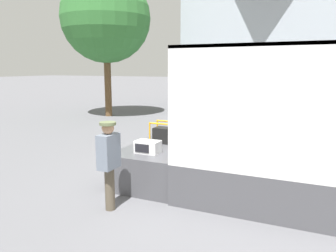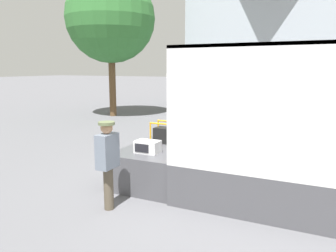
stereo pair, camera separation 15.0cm
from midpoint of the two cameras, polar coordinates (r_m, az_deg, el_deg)
The scene contains 7 objects.
ground_plane at distance 7.46m, azimuth 3.23°, elevation -10.29°, with size 160.00×160.00×0.00m, color slate.
tailgate_deck at distance 7.62m, azimuth -2.02°, elevation -6.66°, with size 1.49×2.26×0.80m, color #4C4C51.
microwave at distance 7.01m, azimuth -4.15°, elevation -3.64°, with size 0.51×0.35×0.26m.
portable_generator at distance 7.90m, azimuth -0.85°, elevation -1.57°, with size 0.68×0.45×0.51m.
worker_person at distance 6.05m, azimuth -10.98°, elevation -5.33°, with size 0.30×0.44×1.65m.
house_backdrop at distance 21.04m, azimuth 17.83°, elevation 15.97°, with size 9.34×7.84×9.63m.
street_tree at distance 18.18m, azimuth -11.03°, elevation 17.97°, with size 4.65×4.65×7.47m.
Camera 1 is at (2.43, -6.57, 2.60)m, focal length 35.00 mm.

